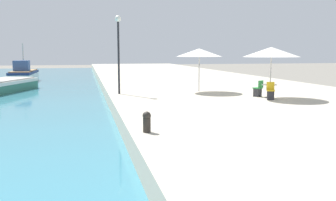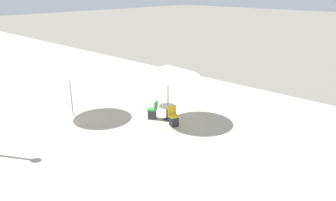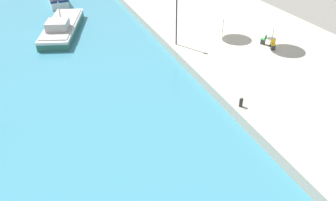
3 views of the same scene
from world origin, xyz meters
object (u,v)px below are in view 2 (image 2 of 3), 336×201
at_px(cafe_table, 167,110).
at_px(cafe_chair_left, 174,119).
at_px(cafe_umbrella_pink, 168,70).
at_px(cafe_umbrella_white, 68,68).
at_px(cafe_chair_right, 153,112).

distance_m(cafe_table, cafe_chair_left, 0.75).
height_order(cafe_umbrella_pink, cafe_umbrella_white, cafe_umbrella_pink).
xyz_separation_m(cafe_umbrella_white, cafe_table, (2.78, -3.84, -1.89)).
bearing_deg(cafe_table, cafe_umbrella_white, 125.89).
relative_size(cafe_umbrella_pink, cafe_umbrella_white, 1.06).
distance_m(cafe_umbrella_white, cafe_chair_right, 4.54).
bearing_deg(cafe_umbrella_white, cafe_table, -54.11).
relative_size(cafe_umbrella_pink, cafe_chair_left, 3.30).
height_order(cafe_umbrella_white, cafe_chair_left, cafe_umbrella_white).
bearing_deg(cafe_umbrella_pink, cafe_table, 132.38).
bearing_deg(cafe_chair_right, cafe_umbrella_pink, -89.20).
height_order(cafe_umbrella_white, cafe_chair_right, cafe_umbrella_white).
height_order(cafe_umbrella_pink, cafe_table, cafe_umbrella_pink).
bearing_deg(cafe_chair_left, cafe_umbrella_white, -39.02).
bearing_deg(cafe_umbrella_pink, cafe_chair_left, -115.25).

